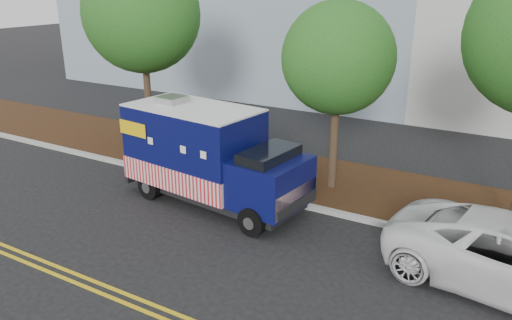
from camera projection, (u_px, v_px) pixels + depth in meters
The scene contains 9 objects.
ground at pixel (228, 213), 14.45m from camera, with size 120.00×120.00×0.00m, color black.
curb at pixel (253, 194), 15.57m from camera, with size 120.00×0.18×0.15m, color #9E9E99.
mulch_strip at pixel (283, 172), 17.28m from camera, with size 120.00×4.00×0.15m, color black.
centerline_near at pixel (117, 290), 10.83m from camera, with size 120.00×0.10×0.01m, color gold.
centerline_far at pixel (108, 296), 10.62m from camera, with size 120.00×0.10×0.01m, color gold.
tree_a at pixel (142, 14), 18.18m from camera, with size 4.30×4.30×7.35m.
tree_b at pixel (338, 58), 14.56m from camera, with size 3.34×3.34×5.88m.
sign_post at pixel (140, 133), 17.85m from camera, with size 0.06×0.06×2.40m, color #473828.
food_truck at pixel (207, 158), 14.80m from camera, with size 6.03×2.83×3.07m.
Camera 1 is at (7.23, -10.92, 6.34)m, focal length 35.00 mm.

